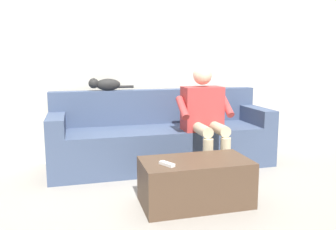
# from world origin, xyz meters

# --- Properties ---
(ground_plane) EXTENTS (8.00, 8.00, 0.00)m
(ground_plane) POSITION_xyz_m (0.00, 0.60, 0.00)
(ground_plane) COLOR gray
(back_wall) EXTENTS (5.48, 0.06, 2.78)m
(back_wall) POSITION_xyz_m (0.00, -0.56, 1.39)
(back_wall) COLOR beige
(back_wall) RESTS_ON ground
(couch) EXTENTS (2.42, 0.74, 0.83)m
(couch) POSITION_xyz_m (0.00, -0.12, 0.30)
(couch) COLOR #3D4C6B
(couch) RESTS_ON ground
(coffee_table) EXTENTS (0.88, 0.48, 0.37)m
(coffee_table) POSITION_xyz_m (0.00, 0.99, 0.19)
(coffee_table) COLOR #4C3828
(coffee_table) RESTS_ON ground
(person_solo_seated) EXTENTS (0.56, 0.59, 1.11)m
(person_solo_seated) POSITION_xyz_m (-0.36, 0.24, 0.63)
(person_solo_seated) COLOR #B23838
(person_solo_seated) RESTS_ON ground
(cat_on_backrest) EXTENTS (0.50, 0.12, 0.15)m
(cat_on_backrest) POSITION_xyz_m (0.60, -0.37, 0.90)
(cat_on_backrest) COLOR black
(cat_on_backrest) RESTS_ON couch
(remote_white) EXTENTS (0.10, 0.14, 0.02)m
(remote_white) POSITION_xyz_m (0.26, 1.07, 0.39)
(remote_white) COLOR white
(remote_white) RESTS_ON coffee_table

